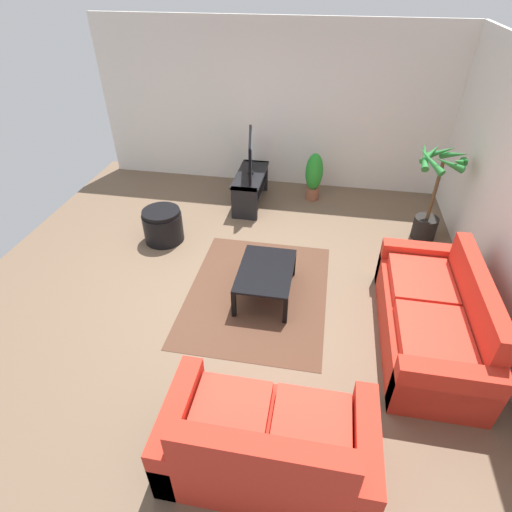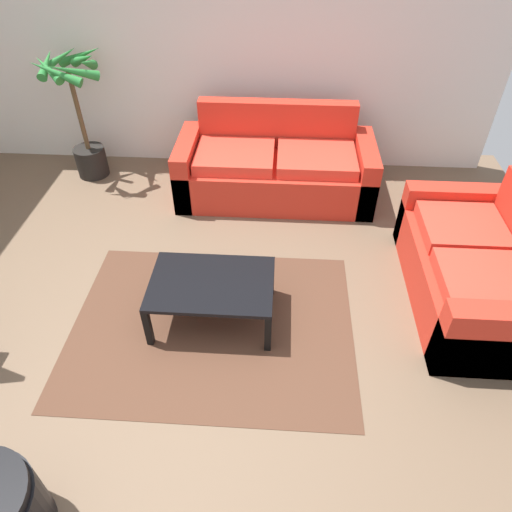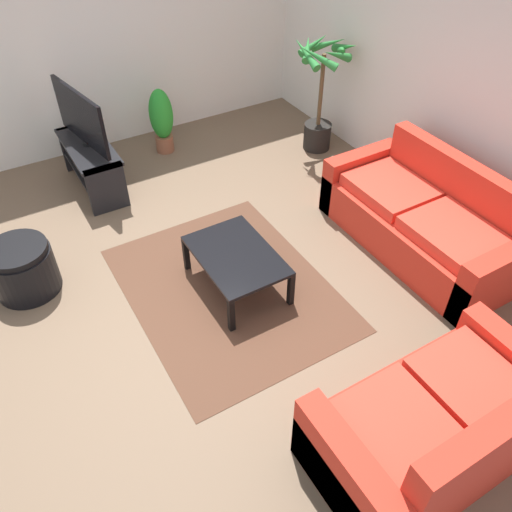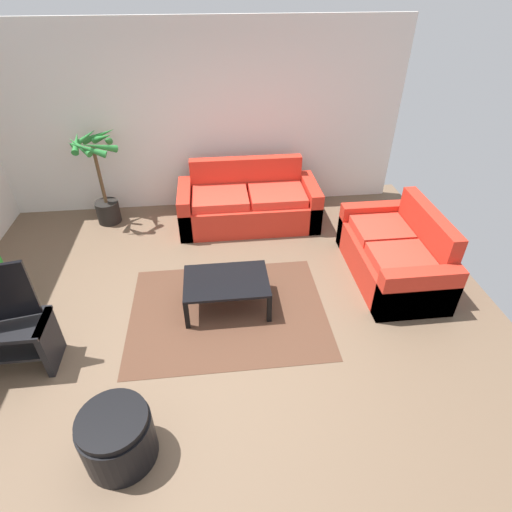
# 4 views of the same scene
# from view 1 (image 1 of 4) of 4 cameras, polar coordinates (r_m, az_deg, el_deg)

# --- Properties ---
(ground_plane) EXTENTS (6.60, 6.60, 0.00)m
(ground_plane) POSITION_cam_1_polar(r_m,az_deg,el_deg) (5.32, -3.08, -3.37)
(ground_plane) COLOR brown
(wall_left) EXTENTS (0.06, 6.00, 2.70)m
(wall_left) POSITION_cam_1_polar(r_m,az_deg,el_deg) (7.34, 2.07, 20.09)
(wall_left) COLOR silver
(wall_left) RESTS_ON ground
(couch_main) EXTENTS (2.03, 0.90, 0.90)m
(couch_main) POSITION_cam_1_polar(r_m,az_deg,el_deg) (4.73, 23.29, -8.10)
(couch_main) COLOR red
(couch_main) RESTS_ON ground
(couch_loveseat) EXTENTS (0.90, 1.64, 0.90)m
(couch_loveseat) POSITION_cam_1_polar(r_m,az_deg,el_deg) (3.52, 1.64, -24.83)
(couch_loveseat) COLOR red
(couch_loveseat) RESTS_ON ground
(tv_stand) EXTENTS (1.10, 0.45, 0.55)m
(tv_stand) POSITION_cam_1_polar(r_m,az_deg,el_deg) (6.85, -0.76, 9.96)
(tv_stand) COLOR black
(tv_stand) RESTS_ON ground
(tv) EXTENTS (1.03, 0.23, 0.63)m
(tv) POSITION_cam_1_polar(r_m,az_deg,el_deg) (6.64, -0.77, 14.00)
(tv) COLOR black
(tv) RESTS_ON tv_stand
(coffee_table) EXTENTS (0.94, 0.64, 0.38)m
(coffee_table) POSITION_cam_1_polar(r_m,az_deg,el_deg) (4.89, 1.37, -2.32)
(coffee_table) COLOR black
(coffee_table) RESTS_ON ground
(area_rug) EXTENTS (2.20, 1.70, 0.01)m
(area_rug) POSITION_cam_1_polar(r_m,az_deg,el_deg) (5.12, 0.21, -5.11)
(area_rug) COLOR #513323
(area_rug) RESTS_ON ground
(potted_palm) EXTENTS (0.69, 0.74, 1.39)m
(potted_palm) POSITION_cam_1_polar(r_m,az_deg,el_deg) (6.29, 23.52, 7.64)
(potted_palm) COLOR black
(potted_palm) RESTS_ON ground
(potted_plant_small) EXTENTS (0.29, 0.29, 0.82)m
(potted_plant_small) POSITION_cam_1_polar(r_m,az_deg,el_deg) (7.04, 8.08, 11.10)
(potted_plant_small) COLOR brown
(potted_plant_small) RESTS_ON ground
(ottoman) EXTENTS (0.57, 0.57, 0.49)m
(ottoman) POSITION_cam_1_polar(r_m,az_deg,el_deg) (6.09, -12.86, 4.18)
(ottoman) COLOR black
(ottoman) RESTS_ON ground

